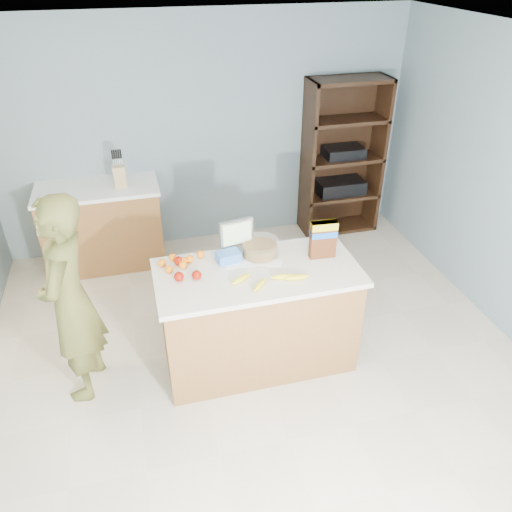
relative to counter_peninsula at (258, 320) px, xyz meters
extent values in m
cube|color=beige|center=(0.00, -0.30, -0.42)|extent=(4.50, 5.00, 0.02)
cube|color=gray|center=(0.00, 2.20, 0.83)|extent=(4.50, 0.02, 2.50)
cube|color=white|center=(0.00, -0.30, 2.08)|extent=(4.50, 5.00, 0.02)
cube|color=brown|center=(0.00, 0.00, 0.01)|extent=(1.50, 0.70, 0.86)
cube|color=silver|center=(0.00, 0.00, 0.46)|extent=(1.56, 0.76, 0.04)
cube|color=black|center=(0.00, 0.00, -0.37)|extent=(1.46, 0.66, 0.10)
cube|color=brown|center=(-1.20, 1.90, 0.01)|extent=(1.20, 0.60, 0.86)
cube|color=white|center=(-1.20, 1.90, 0.46)|extent=(1.24, 0.62, 0.04)
cube|color=black|center=(1.55, 2.18, 0.48)|extent=(0.90, 0.04, 1.80)
cube|color=black|center=(1.12, 2.00, 0.48)|extent=(0.04, 0.40, 1.80)
cube|color=black|center=(1.98, 2.00, 0.48)|extent=(0.04, 0.40, 1.80)
cube|color=black|center=(1.55, 2.00, -0.40)|extent=(0.90, 0.40, 0.04)
cube|color=black|center=(1.55, 2.00, 0.03)|extent=(0.90, 0.40, 0.04)
cube|color=black|center=(1.55, 2.00, 0.48)|extent=(0.90, 0.40, 0.04)
cube|color=black|center=(1.55, 2.00, 0.93)|extent=(0.90, 0.40, 0.04)
cube|color=black|center=(1.55, 2.00, 1.36)|extent=(0.90, 0.40, 0.04)
cube|color=black|center=(1.55, 2.00, 0.13)|extent=(0.55, 0.32, 0.16)
cube|color=black|center=(1.55, 2.00, 0.56)|extent=(0.45, 0.30, 0.12)
imported|color=brown|center=(-1.38, 0.06, 0.41)|extent=(0.51, 0.67, 1.66)
cube|color=tan|center=(-0.95, 1.85, 0.59)|extent=(0.12, 0.10, 0.22)
cylinder|color=black|center=(-0.99, 1.85, 0.75)|extent=(0.02, 0.02, 0.09)
cylinder|color=black|center=(-0.97, 1.85, 0.75)|extent=(0.02, 0.02, 0.09)
cylinder|color=black|center=(-0.95, 1.85, 0.75)|extent=(0.02, 0.02, 0.09)
cylinder|color=black|center=(-0.93, 1.85, 0.75)|extent=(0.02, 0.02, 0.09)
cylinder|color=black|center=(-0.91, 1.85, 0.75)|extent=(0.02, 0.02, 0.09)
cube|color=white|center=(-0.11, 0.12, 0.49)|extent=(0.22, 0.11, 0.00)
cube|color=white|center=(0.11, 0.09, 0.49)|extent=(0.25, 0.20, 0.00)
ellipsoid|color=yellow|center=(-0.15, -0.11, 0.51)|extent=(0.19, 0.14, 0.04)
ellipsoid|color=yellow|center=(-0.04, -0.21, 0.51)|extent=(0.16, 0.17, 0.04)
ellipsoid|color=yellow|center=(0.15, -0.16, 0.51)|extent=(0.20, 0.07, 0.04)
ellipsoid|color=yellow|center=(0.25, -0.19, 0.51)|extent=(0.19, 0.05, 0.04)
sphere|color=#971204|center=(-0.57, 0.23, 0.52)|extent=(0.07, 0.07, 0.07)
sphere|color=#971204|center=(-0.46, 0.00, 0.52)|extent=(0.07, 0.07, 0.07)
sphere|color=#971204|center=(-0.59, 0.02, 0.52)|extent=(0.07, 0.07, 0.07)
sphere|color=orange|center=(-0.65, 0.14, 0.52)|extent=(0.06, 0.06, 0.06)
sphere|color=orange|center=(-0.61, 0.30, 0.52)|extent=(0.06, 0.06, 0.06)
sphere|color=orange|center=(-0.54, 0.17, 0.52)|extent=(0.06, 0.06, 0.06)
sphere|color=orange|center=(-0.48, 0.24, 0.52)|extent=(0.06, 0.06, 0.06)
sphere|color=orange|center=(-0.69, 0.24, 0.52)|extent=(0.06, 0.06, 0.06)
sphere|color=orange|center=(-0.53, 0.22, 0.52)|extent=(0.06, 0.06, 0.06)
sphere|color=orange|center=(-0.39, 0.29, 0.52)|extent=(0.06, 0.06, 0.06)
cube|color=blue|center=(-0.19, 0.19, 0.52)|extent=(0.20, 0.15, 0.08)
cylinder|color=#267219|center=(0.08, 0.21, 0.53)|extent=(0.27, 0.27, 0.09)
cylinder|color=white|center=(0.08, 0.21, 0.55)|extent=(0.30, 0.30, 0.13)
cylinder|color=silver|center=(-0.09, 0.31, 0.49)|extent=(0.12, 0.12, 0.01)
cylinder|color=silver|center=(-0.09, 0.31, 0.52)|extent=(0.02, 0.02, 0.05)
cube|color=silver|center=(-0.09, 0.31, 0.66)|extent=(0.28, 0.09, 0.22)
cube|color=yellow|center=(-0.09, 0.30, 0.66)|extent=(0.24, 0.05, 0.18)
cube|color=#592B14|center=(0.54, 0.07, 0.64)|extent=(0.21, 0.09, 0.31)
cube|color=yellow|center=(0.54, 0.07, 0.76)|extent=(0.21, 0.09, 0.06)
cube|color=blue|center=(0.54, 0.07, 0.69)|extent=(0.21, 0.09, 0.05)
camera|label=1|loc=(-0.81, -3.04, 2.59)|focal=35.00mm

